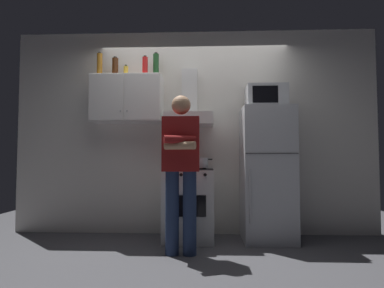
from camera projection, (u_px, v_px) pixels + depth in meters
The scene contains 14 objects.
ground_plane at pixel (192, 245), 3.49m from camera, with size 7.00×7.00×0.00m, color #4C4C51.
back_wall_tiled at pixel (194, 131), 4.16m from camera, with size 4.80×0.10×2.70m, color silver.
upper_cabinet at pixel (128, 99), 3.99m from camera, with size 0.90×0.37×0.60m.
stove_oven at pixel (189, 204), 3.77m from camera, with size 0.60×0.62×0.87m.
range_hood at pixel (189, 111), 3.95m from camera, with size 0.60×0.44×0.75m.
refrigerator at pixel (267, 174), 3.75m from camera, with size 0.60×0.62×1.60m.
microwave at pixel (266, 97), 3.81m from camera, with size 0.48×0.37×0.28m.
person_standing at pixel (181, 166), 3.19m from camera, with size 0.38×0.33×1.64m.
cooking_pot at pixel (199, 163), 3.67m from camera, with size 0.31×0.21×0.12m.
bottle_spice_jar at pixel (126, 71), 4.00m from camera, with size 0.06×0.06×0.15m.
bottle_soda_red at pixel (145, 66), 4.00m from camera, with size 0.07×0.07×0.27m.
bottle_rum_dark at pixel (115, 67), 4.03m from camera, with size 0.08×0.08×0.26m.
bottle_liquor_amber at pixel (100, 65), 4.00m from camera, with size 0.07×0.07×0.31m.
bottle_wine_green at pixel (156, 65), 4.03m from camera, with size 0.08×0.08×0.32m.
Camera 1 is at (0.15, -3.54, 0.97)m, focal length 28.93 mm.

